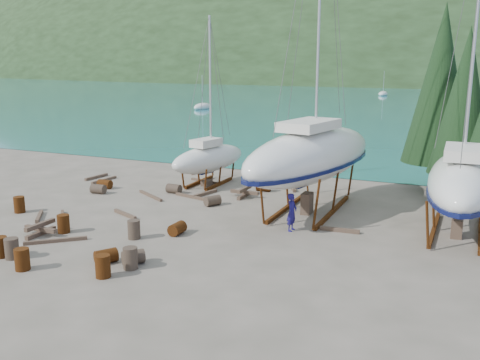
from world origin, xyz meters
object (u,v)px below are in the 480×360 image
at_px(large_sailboat_far, 461,180).
at_px(worker, 292,212).
at_px(large_sailboat_near, 312,155).
at_px(small_sailboat_shore, 209,158).

height_order(large_sailboat_far, worker, large_sailboat_far).
bearing_deg(worker, large_sailboat_far, -65.59).
height_order(large_sailboat_near, small_sailboat_shore, large_sailboat_near).
height_order(large_sailboat_near, worker, large_sailboat_near).
bearing_deg(large_sailboat_far, large_sailboat_near, 170.48).
xyz_separation_m(large_sailboat_far, worker, (-7.35, -2.69, -1.69)).
relative_size(large_sailboat_near, large_sailboat_far, 1.22).
relative_size(large_sailboat_far, small_sailboat_shore, 1.48).
xyz_separation_m(small_sailboat_shore, worker, (8.21, -7.17, -0.87)).
relative_size(large_sailboat_near, worker, 10.50).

